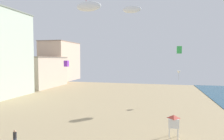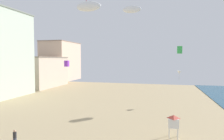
% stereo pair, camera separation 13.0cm
% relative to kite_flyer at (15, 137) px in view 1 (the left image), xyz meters
% --- Properties ---
extents(boardwalk_hotel_mid, '(16.74, 16.92, 9.43)m').
position_rel_kite_flyer_xyz_m(boardwalk_hotel_mid, '(-26.14, 38.35, 3.80)').
color(boardwalk_hotel_mid, '#C6B29E').
rests_on(boardwalk_hotel_mid, ground).
extents(boardwalk_hotel_far, '(10.22, 17.54, 15.69)m').
position_rel_kite_flyer_xyz_m(boardwalk_hotel_far, '(-26.14, 57.04, 6.93)').
color(boardwalk_hotel_far, beige).
rests_on(boardwalk_hotel_far, ground).
extents(kite_flyer, '(0.34, 0.34, 1.64)m').
position_rel_kite_flyer_xyz_m(kite_flyer, '(0.00, 0.00, 0.00)').
color(kite_flyer, '#383D4C').
rests_on(kite_flyer, ground).
extents(lifeguard_stand, '(1.10, 1.10, 2.55)m').
position_rel_kite_flyer_xyz_m(lifeguard_stand, '(15.54, 6.06, 0.92)').
color(lifeguard_stand, white).
rests_on(lifeguard_stand, ground).
extents(kite_white_parafoil, '(2.45, 0.68, 0.95)m').
position_rel_kite_flyer_xyz_m(kite_white_parafoil, '(10.27, 9.84, 14.35)').
color(kite_white_parafoil, white).
extents(kite_white_parafoil_2, '(2.83, 0.79, 1.10)m').
position_rel_kite_flyer_xyz_m(kite_white_parafoil_2, '(6.27, 4.41, 13.61)').
color(kite_white_parafoil_2, white).
extents(kite_white_delta, '(0.83, 0.83, 1.90)m').
position_rel_kite_flyer_xyz_m(kite_white_delta, '(17.57, 25.17, 5.12)').
color(kite_white_delta, white).
extents(kite_green_box, '(0.89, 0.89, 1.40)m').
position_rel_kite_flyer_xyz_m(kite_green_box, '(17.46, 23.76, 9.57)').
color(kite_green_box, green).
extents(kite_purple_box, '(0.80, 0.80, 1.26)m').
position_rel_kite_flyer_xyz_m(kite_purple_box, '(-5.10, 21.19, 6.86)').
color(kite_purple_box, purple).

